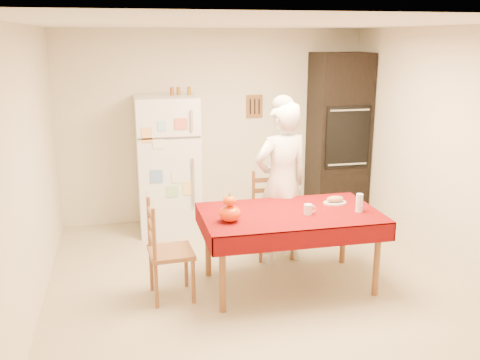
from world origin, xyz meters
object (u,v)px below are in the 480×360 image
object	(u,v)px
dining_table	(290,219)
seated_woman	(281,184)
wine_glass	(359,203)
pumpkin_lower	(230,214)
bread_plate	(335,203)
refrigerator	(168,165)
coffee_mug	(308,209)
oven_cabinet	(338,137)
chair_left	(164,247)
chair_far	(271,211)

from	to	relation	value
dining_table	seated_woman	xyz separation A→B (m)	(0.09, 0.59, 0.19)
seated_woman	wine_glass	bearing A→B (deg)	114.03
pumpkin_lower	bread_plate	size ratio (longest dim) A/B	0.84
refrigerator	dining_table	size ratio (longest dim) A/B	1.00
dining_table	seated_woman	world-z (taller)	seated_woman
seated_woman	coffee_mug	bearing A→B (deg)	80.45
oven_cabinet	seated_woman	distance (m)	1.80
dining_table	chair_left	world-z (taller)	chair_left
refrigerator	oven_cabinet	size ratio (longest dim) A/B	0.77
chair_far	pumpkin_lower	distance (m)	1.21
refrigerator	chair_left	distance (m)	1.92
pumpkin_lower	bread_plate	xyz separation A→B (m)	(1.14, 0.29, -0.07)
oven_cabinet	bread_plate	size ratio (longest dim) A/B	9.17
dining_table	chair_left	distance (m)	1.23
wine_glass	coffee_mug	bearing A→B (deg)	177.20
seated_woman	coffee_mug	xyz separation A→B (m)	(0.05, -0.70, -0.07)
refrigerator	wine_glass	bearing A→B (deg)	-50.72
seated_woman	refrigerator	bearing A→B (deg)	-63.22
coffee_mug	pumpkin_lower	world-z (taller)	pumpkin_lower
chair_left	coffee_mug	distance (m)	1.40
oven_cabinet	chair_left	distance (m)	3.21
coffee_mug	dining_table	bearing A→B (deg)	142.96
refrigerator	chair_far	distance (m)	1.52
dining_table	wine_glass	xyz separation A→B (m)	(0.65, -0.13, 0.16)
coffee_mug	oven_cabinet	bearing A→B (deg)	60.53
chair_far	pumpkin_lower	size ratio (longest dim) A/B	4.73
pumpkin_lower	bread_plate	bearing A→B (deg)	14.32
chair_far	seated_woman	xyz separation A→B (m)	(0.04, -0.22, 0.37)
dining_table	pumpkin_lower	bearing A→B (deg)	-167.43
dining_table	coffee_mug	xyz separation A→B (m)	(0.14, -0.11, 0.12)
chair_left	bread_plate	distance (m)	1.77
seated_woman	oven_cabinet	bearing A→B (deg)	-145.45
coffee_mug	wine_glass	world-z (taller)	wine_glass
chair_left	seated_woman	size ratio (longest dim) A/B	0.54
seated_woman	coffee_mug	distance (m)	0.71
bread_plate	coffee_mug	bearing A→B (deg)	-145.61
wine_glass	refrigerator	bearing A→B (deg)	129.28
dining_table	coffee_mug	distance (m)	0.21
refrigerator	chair_far	bearing A→B (deg)	-45.49
coffee_mug	pumpkin_lower	bearing A→B (deg)	-177.68
bread_plate	refrigerator	bearing A→B (deg)	131.32
pumpkin_lower	chair_left	bearing A→B (deg)	167.12
dining_table	coffee_mug	world-z (taller)	coffee_mug
dining_table	chair_left	xyz separation A→B (m)	(-1.22, -0.00, -0.18)
chair_far	coffee_mug	world-z (taller)	chair_far
refrigerator	pumpkin_lower	distance (m)	2.05
chair_left	bread_plate	world-z (taller)	chair_left
dining_table	chair_far	distance (m)	0.84
chair_far	coffee_mug	xyz separation A→B (m)	(0.09, -0.92, 0.30)
seated_woman	pumpkin_lower	size ratio (longest dim) A/B	8.76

